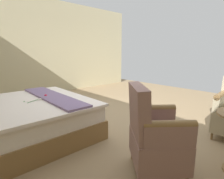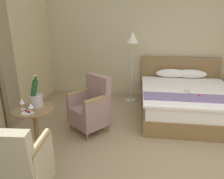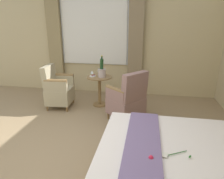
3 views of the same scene
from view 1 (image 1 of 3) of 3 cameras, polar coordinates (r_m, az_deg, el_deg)
The scene contains 4 objects.
ground_plane at distance 3.85m, azimuth 2.77°, elevation -8.31°, with size 7.83×7.83×0.00m, color #967D5A.
wall_far_side at distance 6.33m, azimuth -18.64°, elevation 12.84°, with size 0.12×6.35×3.02m.
bed at distance 3.06m, azimuth -29.85°, elevation -8.92°, with size 1.92×2.17×1.06m.
armchair_by_window at distance 2.01m, azimuth 13.50°, elevation -14.46°, with size 0.81×0.81×1.00m.
Camera 1 is at (-2.56, 2.55, 1.32)m, focal length 28.00 mm.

